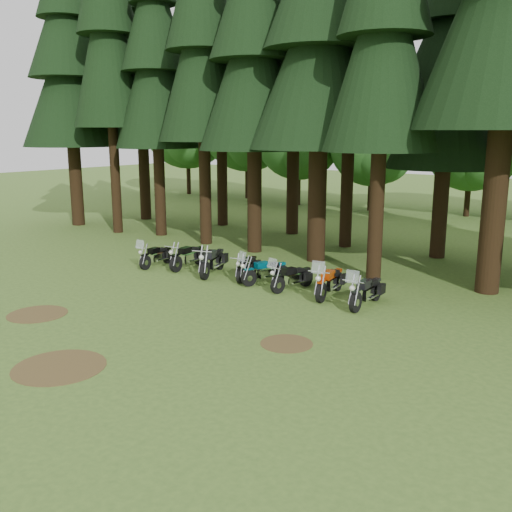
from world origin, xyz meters
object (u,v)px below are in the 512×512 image
object	(u,v)px
motorcycle_2	(213,262)
motorcycle_7	(366,292)
motorcycle_3	(247,268)
motorcycle_5	(292,278)
motorcycle_0	(156,256)
motorcycle_1	(188,257)
motorcycle_4	(265,272)
motorcycle_6	(330,283)

from	to	relation	value
motorcycle_2	motorcycle_7	world-z (taller)	motorcycle_7
motorcycle_2	motorcycle_3	xyz separation A→B (m)	(1.47, 0.30, -0.07)
motorcycle_3	motorcycle_5	distance (m)	2.25
motorcycle_0	motorcycle_2	bearing A→B (deg)	2.45
motorcycle_1	motorcycle_4	distance (m)	3.91
motorcycle_4	motorcycle_5	distance (m)	1.26
motorcycle_2	motorcycle_4	distance (m)	2.45
motorcycle_2	motorcycle_6	world-z (taller)	motorcycle_6
motorcycle_0	motorcycle_1	world-z (taller)	motorcycle_0
motorcycle_3	motorcycle_6	world-z (taller)	motorcycle_6
motorcycle_2	motorcycle_6	distance (m)	5.17
motorcycle_1	motorcycle_4	world-z (taller)	motorcycle_4
motorcycle_1	motorcycle_6	bearing A→B (deg)	-6.09
motorcycle_0	motorcycle_2	distance (m)	2.76
motorcycle_3	motorcycle_4	xyz separation A→B (m)	(0.98, -0.19, 0.02)
motorcycle_5	motorcycle_6	distance (m)	1.47
motorcycle_2	motorcycle_3	bearing A→B (deg)	-8.94
motorcycle_6	motorcycle_3	bearing A→B (deg)	167.46
motorcycle_3	motorcycle_6	xyz separation A→B (m)	(3.69, -0.24, 0.06)
motorcycle_3	motorcycle_7	xyz separation A→B (m)	(5.18, -0.53, 0.05)
motorcycle_0	motorcycle_4	distance (m)	5.21
motorcycle_0	motorcycle_4	world-z (taller)	motorcycle_4
motorcycle_0	motorcycle_7	size ratio (longest dim) A/B	0.91
motorcycle_0	motorcycle_4	bearing A→B (deg)	0.02
motorcycle_3	motorcycle_1	bearing A→B (deg)	164.23
motorcycle_0	motorcycle_1	size ratio (longest dim) A/B	0.91
motorcycle_1	motorcycle_5	bearing A→B (deg)	-7.21
motorcycle_2	motorcycle_5	world-z (taller)	motorcycle_5
motorcycle_1	motorcycle_3	xyz separation A→B (m)	(2.94, 0.11, -0.03)
motorcycle_4	motorcycle_0	bearing A→B (deg)	-154.30
motorcycle_1	motorcycle_4	xyz separation A→B (m)	(3.91, -0.07, -0.02)
motorcycle_3	motorcycle_5	size ratio (longest dim) A/B	0.97
motorcycle_0	motorcycle_7	world-z (taller)	motorcycle_7
motorcycle_3	motorcycle_7	size ratio (longest dim) A/B	0.89
motorcycle_3	motorcycle_6	distance (m)	3.70
motorcycle_0	motorcycle_7	xyz separation A→B (m)	(9.39, 0.14, 0.04)
motorcycle_4	motorcycle_2	bearing A→B (deg)	-157.04
motorcycle_2	motorcycle_5	distance (m)	3.70
motorcycle_2	motorcycle_3	size ratio (longest dim) A/B	1.16
motorcycle_7	motorcycle_6	bearing A→B (deg)	167.49
motorcycle_2	motorcycle_5	size ratio (longest dim) A/B	1.13
motorcycle_0	motorcycle_5	xyz separation A→B (m)	(6.44, 0.36, 0.01)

